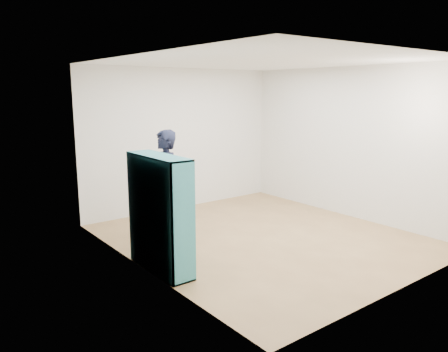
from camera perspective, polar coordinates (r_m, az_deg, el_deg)
floor at (r=6.73m, az=5.12°, el=-7.94°), size 4.50×4.50×0.00m
ceiling at (r=6.38m, az=5.53°, el=14.72°), size 4.50×4.50×0.00m
wall_left at (r=5.29m, az=-10.77°, el=1.21°), size 0.02×4.50×2.60m
wall_right at (r=7.92m, az=16.00°, el=4.20°), size 0.02×4.50×2.60m
wall_back at (r=8.21m, az=-5.48°, el=4.80°), size 4.00×0.02×2.60m
wall_front at (r=5.04m, az=22.99°, el=0.05°), size 4.00×0.02×2.60m
bookshelf at (r=5.37m, az=-8.52°, el=-5.16°), size 0.31×1.08×1.44m
person at (r=6.47m, az=-7.68°, el=-1.22°), size 0.56×0.69×1.64m
smartphone at (r=6.50m, az=-9.07°, el=-0.25°), size 0.03×0.10×0.14m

